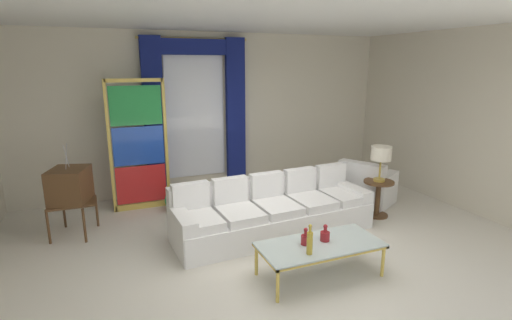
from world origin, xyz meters
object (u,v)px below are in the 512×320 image
(coffee_table, at_px, (320,246))
(stained_glass_divider, at_px, (139,148))
(table_lamp_brass, at_px, (381,155))
(round_side_table, at_px, (378,195))
(bottle_amber_squat, at_px, (310,242))
(bottle_crystal_tall, at_px, (325,235))
(vintage_tv, at_px, (70,187))
(armchair_white, at_px, (366,188))
(peacock_figurine, at_px, (179,201))
(bottle_blue_decanter, at_px, (305,239))
(couch_white_long, at_px, (271,212))

(coffee_table, height_order, stained_glass_divider, stained_glass_divider)
(stained_glass_divider, height_order, table_lamp_brass, stained_glass_divider)
(round_side_table, distance_m, table_lamp_brass, 0.67)
(round_side_table, height_order, table_lamp_brass, table_lamp_brass)
(bottle_amber_squat, bearing_deg, bottle_crystal_tall, 33.22)
(stained_glass_divider, bearing_deg, bottle_crystal_tall, -59.65)
(bottle_crystal_tall, xyz_separation_m, vintage_tv, (-2.80, 2.28, 0.25))
(coffee_table, relative_size, armchair_white, 1.29)
(coffee_table, bearing_deg, peacock_figurine, 113.74)
(coffee_table, relative_size, vintage_tv, 1.07)
(stained_glass_divider, height_order, round_side_table, stained_glass_divider)
(bottle_amber_squat, xyz_separation_m, stained_glass_divider, (-1.42, 3.22, 0.51))
(coffee_table, bearing_deg, armchair_white, 41.25)
(table_lamp_brass, bearing_deg, coffee_table, -145.97)
(coffee_table, distance_m, bottle_blue_decanter, 0.20)
(stained_glass_divider, relative_size, round_side_table, 3.70)
(couch_white_long, relative_size, table_lamp_brass, 5.20)
(coffee_table, bearing_deg, vintage_tv, 139.39)
(stained_glass_divider, bearing_deg, table_lamp_brass, -27.21)
(couch_white_long, relative_size, bottle_blue_decanter, 14.54)
(coffee_table, distance_m, table_lamp_brass, 2.31)
(armchair_white, bearing_deg, round_side_table, -110.30)
(armchair_white, distance_m, peacock_figurine, 3.27)
(couch_white_long, bearing_deg, peacock_figurine, 132.32)
(bottle_amber_squat, bearing_deg, coffee_table, 35.51)
(couch_white_long, bearing_deg, armchair_white, 12.45)
(coffee_table, height_order, round_side_table, round_side_table)
(couch_white_long, bearing_deg, table_lamp_brass, -2.98)
(couch_white_long, distance_m, armchair_white, 2.10)
(vintage_tv, bearing_deg, armchair_white, -6.38)
(round_side_table, relative_size, table_lamp_brass, 1.04)
(coffee_table, xyz_separation_m, bottle_amber_squat, (-0.24, -0.17, 0.18))
(vintage_tv, distance_m, stained_glass_divider, 1.31)
(vintage_tv, bearing_deg, couch_white_long, -20.05)
(bottle_amber_squat, height_order, vintage_tv, vintage_tv)
(couch_white_long, xyz_separation_m, bottle_amber_squat, (-0.23, -1.51, 0.25))
(bottle_crystal_tall, relative_size, armchair_white, 0.18)
(coffee_table, distance_m, vintage_tv, 3.59)
(bottle_crystal_tall, bearing_deg, coffee_table, -153.69)
(bottle_crystal_tall, distance_m, round_side_table, 2.12)
(vintage_tv, relative_size, armchair_white, 1.22)
(vintage_tv, bearing_deg, bottle_amber_squat, -45.36)
(bottle_crystal_tall, height_order, vintage_tv, vintage_tv)
(couch_white_long, height_order, peacock_figurine, couch_white_long)
(round_side_table, bearing_deg, peacock_figurine, 155.97)
(stained_glass_divider, distance_m, peacock_figurine, 1.11)
(armchair_white, bearing_deg, bottle_crystal_tall, -138.18)
(bottle_amber_squat, relative_size, round_side_table, 0.58)
(bottle_crystal_tall, bearing_deg, peacock_figurine, 115.78)
(couch_white_long, xyz_separation_m, armchair_white, (2.05, 0.45, -0.02))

